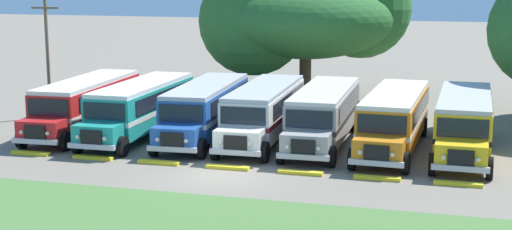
# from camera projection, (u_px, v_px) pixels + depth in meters

# --- Properties ---
(ground_plane) EXTENTS (220.00, 220.00, 0.00)m
(ground_plane) POSITION_uv_depth(u_px,v_px,m) (220.00, 175.00, 32.71)
(ground_plane) COLOR slate
(parked_bus_slot_0) EXTENTS (3.12, 10.90, 2.82)m
(parked_bus_slot_0) POSITION_uv_depth(u_px,v_px,m) (86.00, 102.00, 41.83)
(parked_bus_slot_0) COLOR red
(parked_bus_slot_0) RESTS_ON ground_plane
(parked_bus_slot_1) EXTENTS (2.72, 10.84, 2.82)m
(parked_bus_slot_1) POSITION_uv_depth(u_px,v_px,m) (141.00, 106.00, 40.69)
(parked_bus_slot_1) COLOR teal
(parked_bus_slot_1) RESTS_ON ground_plane
(parked_bus_slot_2) EXTENTS (3.23, 10.92, 2.82)m
(parked_bus_slot_2) POSITION_uv_depth(u_px,v_px,m) (205.00, 107.00, 40.24)
(parked_bus_slot_2) COLOR #23519E
(parked_bus_slot_2) RESTS_ON ground_plane
(parked_bus_slot_3) EXTENTS (2.95, 10.87, 2.82)m
(parked_bus_slot_3) POSITION_uv_depth(u_px,v_px,m) (264.00, 110.00, 39.56)
(parked_bus_slot_3) COLOR silver
(parked_bus_slot_3) RESTS_ON ground_plane
(parked_bus_slot_4) EXTENTS (2.88, 10.86, 2.82)m
(parked_bus_slot_4) POSITION_uv_depth(u_px,v_px,m) (324.00, 113.00, 38.72)
(parked_bus_slot_4) COLOR #9E9993
(parked_bus_slot_4) RESTS_ON ground_plane
(parked_bus_slot_5) EXTENTS (3.04, 10.89, 2.82)m
(parked_bus_slot_5) POSITION_uv_depth(u_px,v_px,m) (394.00, 117.00, 37.54)
(parked_bus_slot_5) COLOR orange
(parked_bus_slot_5) RESTS_ON ground_plane
(parked_bus_slot_6) EXTENTS (2.81, 10.86, 2.82)m
(parked_bus_slot_6) POSITION_uv_depth(u_px,v_px,m) (464.00, 120.00, 36.70)
(parked_bus_slot_6) COLOR yellow
(parked_bus_slot_6) RESTS_ON ground_plane
(curb_wheelstop_0) EXTENTS (2.00, 0.36, 0.15)m
(curb_wheelstop_0) POSITION_uv_depth(u_px,v_px,m) (31.00, 153.00, 36.38)
(curb_wheelstop_0) COLOR yellow
(curb_wheelstop_0) RESTS_ON ground_plane
(curb_wheelstop_1) EXTENTS (2.00, 0.36, 0.15)m
(curb_wheelstop_1) POSITION_uv_depth(u_px,v_px,m) (93.00, 158.00, 35.50)
(curb_wheelstop_1) COLOR yellow
(curb_wheelstop_1) RESTS_ON ground_plane
(curb_wheelstop_2) EXTENTS (2.00, 0.36, 0.15)m
(curb_wheelstop_2) POSITION_uv_depth(u_px,v_px,m) (159.00, 162.00, 34.62)
(curb_wheelstop_2) COLOR yellow
(curb_wheelstop_2) RESTS_ON ground_plane
(curb_wheelstop_3) EXTENTS (2.00, 0.36, 0.15)m
(curb_wheelstop_3) POSITION_uv_depth(u_px,v_px,m) (228.00, 167.00, 33.74)
(curb_wheelstop_3) COLOR yellow
(curb_wheelstop_3) RESTS_ON ground_plane
(curb_wheelstop_4) EXTENTS (2.00, 0.36, 0.15)m
(curb_wheelstop_4) POSITION_uv_depth(u_px,v_px,m) (300.00, 173.00, 32.86)
(curb_wheelstop_4) COLOR yellow
(curb_wheelstop_4) RESTS_ON ground_plane
(curb_wheelstop_5) EXTENTS (2.00, 0.36, 0.15)m
(curb_wheelstop_5) POSITION_uv_depth(u_px,v_px,m) (377.00, 178.00, 31.98)
(curb_wheelstop_5) COLOR yellow
(curb_wheelstop_5) RESTS_ON ground_plane
(curb_wheelstop_6) EXTENTS (2.00, 0.36, 0.15)m
(curb_wheelstop_6) POSITION_uv_depth(u_px,v_px,m) (458.00, 184.00, 31.10)
(curb_wheelstop_6) COLOR yellow
(curb_wheelstop_6) RESTS_ON ground_plane
(broad_shade_tree) EXTENTS (14.25, 12.30, 9.73)m
(broad_shade_tree) POSITION_uv_depth(u_px,v_px,m) (305.00, 16.00, 51.83)
(broad_shade_tree) COLOR brown
(broad_shade_tree) RESTS_ON ground_plane
(utility_pole) EXTENTS (1.80, 0.20, 7.24)m
(utility_pole) POSITION_uv_depth(u_px,v_px,m) (48.00, 54.00, 45.15)
(utility_pole) COLOR brown
(utility_pole) RESTS_ON ground_plane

